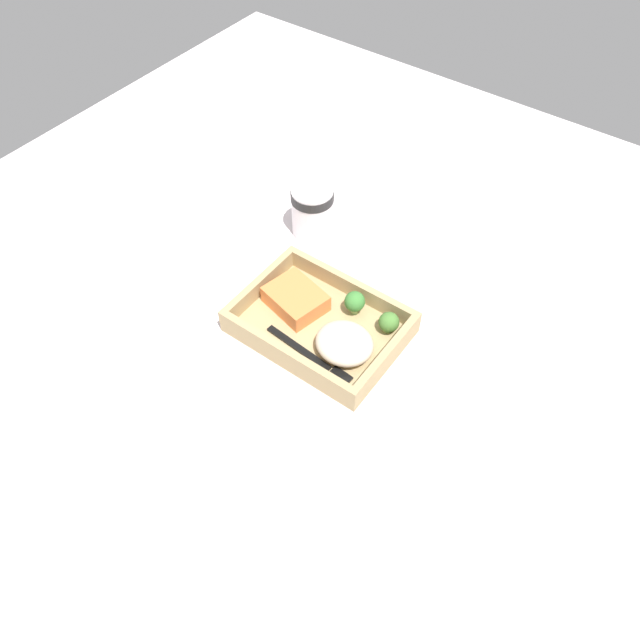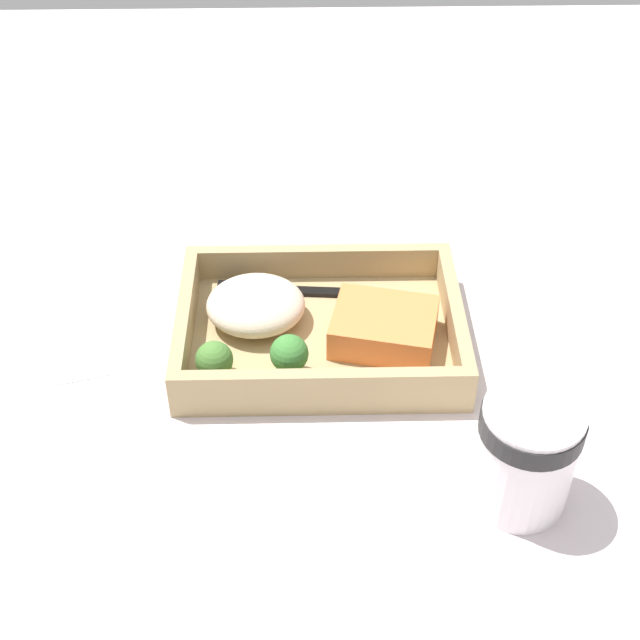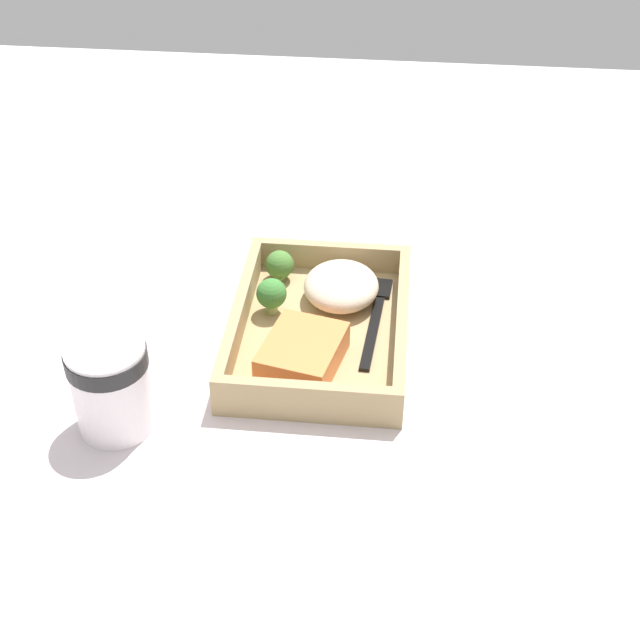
% 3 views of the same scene
% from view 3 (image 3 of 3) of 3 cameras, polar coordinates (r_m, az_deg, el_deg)
% --- Properties ---
extents(ground_plane, '(1.60, 1.60, 0.02)m').
position_cam_3_polar(ground_plane, '(0.97, 0.00, -1.73)').
color(ground_plane, silver).
extents(takeout_tray, '(0.26, 0.19, 0.01)m').
position_cam_3_polar(takeout_tray, '(0.96, 0.00, -0.99)').
color(takeout_tray, tan).
rests_on(takeout_tray, ground_plane).
extents(tray_rim, '(0.26, 0.19, 0.03)m').
position_cam_3_polar(tray_rim, '(0.95, 0.00, 0.05)').
color(tray_rim, tan).
rests_on(tray_rim, takeout_tray).
extents(salmon_fillet, '(0.11, 0.09, 0.03)m').
position_cam_3_polar(salmon_fillet, '(0.90, -1.13, -2.14)').
color(salmon_fillet, orange).
rests_on(salmon_fillet, takeout_tray).
extents(mashed_potatoes, '(0.09, 0.08, 0.04)m').
position_cam_3_polar(mashed_potatoes, '(0.99, 1.37, 2.19)').
color(mashed_potatoes, beige).
rests_on(mashed_potatoes, takeout_tray).
extents(broccoli_floret_1, '(0.03, 0.03, 0.04)m').
position_cam_3_polar(broccoli_floret_1, '(1.02, -2.60, 3.54)').
color(broccoli_floret_1, '#80A75D').
rests_on(broccoli_floret_1, takeout_tray).
extents(broccoli_floret_2, '(0.03, 0.03, 0.04)m').
position_cam_3_polar(broccoli_floret_2, '(0.97, -3.12, 1.66)').
color(broccoli_floret_2, '#86A665').
rests_on(broccoli_floret_2, takeout_tray).
extents(fork, '(0.16, 0.03, 0.00)m').
position_cam_3_polar(fork, '(0.98, 3.59, 0.30)').
color(fork, black).
rests_on(fork, takeout_tray).
extents(paper_cup, '(0.08, 0.08, 0.10)m').
position_cam_3_polar(paper_cup, '(0.85, -13.26, -3.91)').
color(paper_cup, white).
rests_on(paper_cup, ground_plane).
extents(receipt_slip, '(0.12, 0.17, 0.00)m').
position_cam_3_polar(receipt_slip, '(1.14, 2.67, 5.62)').
color(receipt_slip, white).
rests_on(receipt_slip, ground_plane).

